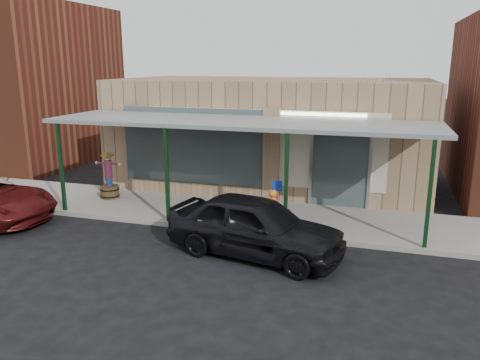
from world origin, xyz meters
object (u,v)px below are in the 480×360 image
(barrel_scarecrow, at_px, (109,182))
(parked_sedan, at_px, (255,226))
(barrel_pumpkin, at_px, (216,210))
(handicap_sign, at_px, (277,198))

(barrel_scarecrow, xyz_separation_m, parked_sedan, (6.18, -3.10, 0.07))
(barrel_pumpkin, xyz_separation_m, parked_sedan, (1.82, -2.11, 0.39))
(barrel_pumpkin, height_order, parked_sedan, parked_sedan)
(handicap_sign, bearing_deg, barrel_scarecrow, 165.94)
(parked_sedan, bearing_deg, barrel_pumpkin, 52.58)
(barrel_scarecrow, xyz_separation_m, barrel_pumpkin, (4.35, -0.99, -0.32))
(handicap_sign, height_order, parked_sedan, handicap_sign)
(barrel_pumpkin, bearing_deg, handicap_sign, -12.57)
(barrel_scarecrow, distance_m, handicap_sign, 6.55)
(barrel_pumpkin, distance_m, parked_sedan, 2.81)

